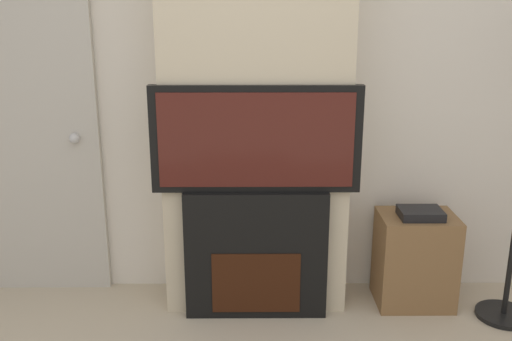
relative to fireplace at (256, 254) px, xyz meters
The scene contains 6 objects.
wall_back 1.06m from the fireplace, 90.00° to the left, with size 6.00×0.06×2.70m.
chimney_breast 1.00m from the fireplace, 90.00° to the left, with size 1.01×0.35×2.70m.
fireplace is the anchor object (origin of this frame).
television 0.65m from the fireplace, 90.00° to the right, with size 1.10×0.07×0.57m.
media_stand 0.93m from the fireplace, ahead, with size 0.43×0.33×0.59m.
entry_door 1.52m from the fireplace, 166.56° to the left, with size 0.89×0.09×1.99m.
Camera 1 is at (-0.02, -1.24, 1.69)m, focal length 40.00 mm.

